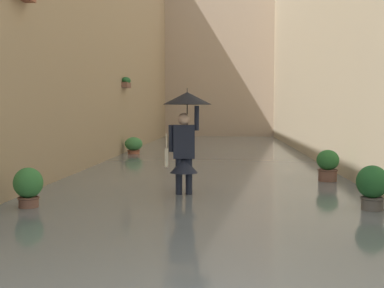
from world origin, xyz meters
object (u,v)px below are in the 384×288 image
(person_wading, at_px, (185,128))
(potted_plant_far_right, at_px, (28,188))
(potted_plant_far_left, at_px, (372,188))
(potted_plant_near_right, at_px, (134,146))
(potted_plant_mid_left, at_px, (328,167))

(person_wading, height_order, potted_plant_far_right, person_wading)
(person_wading, relative_size, potted_plant_far_right, 2.66)
(potted_plant_far_left, relative_size, potted_plant_near_right, 1.14)
(potted_plant_far_left, xyz_separation_m, potted_plant_near_right, (5.42, -9.68, -0.06))
(potted_plant_far_left, bearing_deg, potted_plant_mid_left, -88.98)
(person_wading, distance_m, potted_plant_mid_left, 3.57)
(person_wading, bearing_deg, potted_plant_far_right, 31.02)
(potted_plant_far_right, bearing_deg, potted_plant_near_right, -89.09)
(person_wading, xyz_separation_m, potted_plant_near_right, (2.48, -8.42, -0.93))
(potted_plant_far_left, height_order, potted_plant_mid_left, potted_plant_far_left)
(potted_plant_mid_left, bearing_deg, person_wading, 33.70)
(potted_plant_mid_left, height_order, potted_plant_far_right, potted_plant_mid_left)
(person_wading, xyz_separation_m, potted_plant_mid_left, (-2.88, -1.92, -0.90))
(person_wading, bearing_deg, potted_plant_far_left, 156.76)
(potted_plant_near_right, xyz_separation_m, potted_plant_far_right, (-0.16, 9.82, 0.03))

